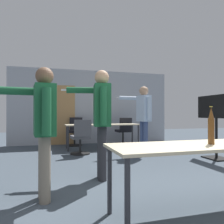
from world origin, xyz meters
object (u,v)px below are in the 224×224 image
Objects in this scene: person_far_watching at (101,113)px; person_center_tall at (143,113)px; office_chair_side_rolled at (75,132)px; beer_bottle at (211,126)px; office_chair_near_pushed at (81,138)px; person_near_casual at (43,120)px; office_chair_far_left at (124,132)px; tv_screen at (216,118)px.

person_center_tall is (1.54, 1.80, 0.02)m from person_far_watching.
office_chair_side_rolled is at bearing 7.71° from person_far_watching.
office_chair_near_pushed is at bearing 103.09° from beer_bottle.
beer_bottle is (0.84, -1.55, -0.14)m from person_far_watching.
office_chair_side_rolled is (0.02, 1.70, 0.02)m from office_chair_near_pushed.
office_chair_side_rolled is (0.87, 4.59, -0.55)m from person_near_casual.
person_center_tall is at bearing 78.18° from beer_bottle.
person_center_tall is at bearing -22.00° from office_chair_near_pushed.
office_chair_side_rolled is (-0.01, 3.92, -0.63)m from person_far_watching.
person_far_watching is 4.16m from office_chair_far_left.
beer_bottle reaches higher than office_chair_side_rolled.
person_far_watching reaches higher than office_chair_far_left.
office_chair_far_left is at bearing -11.39° from person_center_tall.
tv_screen is 0.85× the size of person_center_tall.
office_chair_side_rolled is 1.01× the size of office_chair_far_left.
person_near_casual is at bearing -69.01° from tv_screen.
person_center_tall is 3.46m from person_near_casual.
tv_screen is 4.13m from person_near_casual.
office_chair_far_left is at bearing -169.14° from office_chair_side_rolled.
person_center_tall reaches higher than person_far_watching.
tv_screen is at bearing 47.94° from beer_bottle.
person_far_watching is 2.31m from office_chair_near_pushed.
person_far_watching is 3.97m from office_chair_side_rolled.
beer_bottle is at bearing -42.06° from tv_screen.
beer_bottle is (1.72, -0.89, -0.06)m from person_near_casual.
person_far_watching reaches higher than tv_screen.
person_far_watching is 1.11m from person_near_casual.
person_far_watching reaches higher than office_chair_side_rolled.
tv_screen is 3.19m from beer_bottle.
office_chair_near_pushed is at bearing 8.46° from person_far_watching.
person_near_casual is 4.09× the size of beer_bottle.
person_near_casual is 1.81× the size of office_chair_near_pushed.
office_chair_side_rolled is 5.56m from beer_bottle.
person_center_tall is at bearing -97.09° from office_chair_far_left.
person_center_tall is (-1.43, 0.99, 0.13)m from tv_screen.
tv_screen is 0.92× the size of person_near_casual.
beer_bottle is (-2.13, -2.37, -0.03)m from tv_screen.
person_center_tall is 4.44× the size of beer_bottle.
office_chair_side_rolled is 2.33× the size of beer_bottle.
office_chair_side_rolled is (-1.56, 2.12, -0.65)m from person_center_tall.
person_center_tall is at bearing -50.94° from person_near_casual.
office_chair_near_pushed is at bearing -115.05° from tv_screen.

